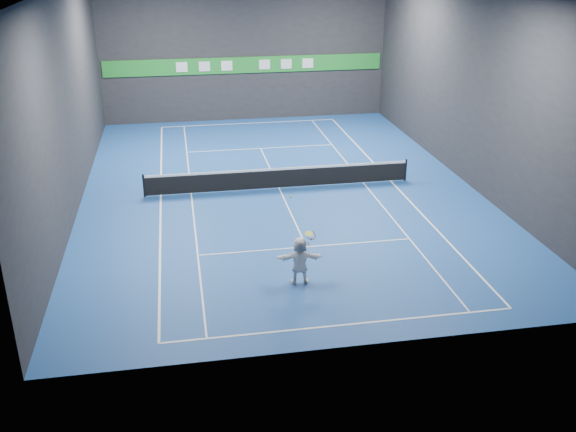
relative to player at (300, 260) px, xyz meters
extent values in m
plane|color=navy|center=(0.78, 9.06, -0.84)|extent=(26.00, 26.00, 0.00)
cube|color=black|center=(0.78, 22.06, 3.66)|extent=(18.00, 0.10, 9.00)
cube|color=black|center=(0.78, -3.94, 3.66)|extent=(18.00, 0.10, 9.00)
cube|color=black|center=(-8.22, 9.06, 3.66)|extent=(0.10, 26.00, 9.00)
cube|color=black|center=(9.78, 9.06, 3.66)|extent=(0.10, 26.00, 9.00)
cube|color=white|center=(0.78, -2.83, -0.83)|extent=(10.98, 0.08, 0.01)
cube|color=white|center=(0.78, 20.95, -0.83)|extent=(10.98, 0.08, 0.01)
cube|color=white|center=(-4.71, 9.06, -0.83)|extent=(0.08, 23.78, 0.01)
cube|color=white|center=(6.27, 9.06, -0.83)|extent=(0.08, 23.78, 0.01)
cube|color=white|center=(-3.33, 9.06, -0.83)|extent=(0.06, 23.78, 0.01)
cube|color=white|center=(4.89, 9.06, -0.83)|extent=(0.06, 23.78, 0.01)
cube|color=white|center=(0.78, 2.66, -0.83)|extent=(8.23, 0.06, 0.01)
cube|color=white|center=(0.78, 15.46, -0.83)|extent=(8.23, 0.06, 0.01)
cube|color=white|center=(0.78, 9.06, -0.83)|extent=(0.06, 12.80, 0.01)
imported|color=white|center=(0.00, 0.00, 0.00)|extent=(1.59, 0.64, 1.67)
sphere|color=yellow|center=(-0.29, 0.18, 2.25)|extent=(0.07, 0.07, 0.07)
cylinder|color=black|center=(-5.42, 9.06, -0.30)|extent=(0.10, 0.10, 1.07)
cylinder|color=black|center=(6.98, 9.06, -0.30)|extent=(0.10, 0.10, 1.07)
cube|color=black|center=(0.78, 9.06, -0.37)|extent=(12.40, 0.03, 0.86)
cube|color=white|center=(0.78, 9.06, 0.11)|extent=(12.40, 0.04, 0.10)
cube|color=#1D8728|center=(0.78, 22.00, 2.66)|extent=(17.64, 0.06, 1.00)
cube|color=white|center=(-3.22, 21.94, 2.66)|extent=(0.70, 0.04, 0.60)
cube|color=silver|center=(-1.82, 21.94, 2.66)|extent=(0.70, 0.04, 0.60)
cube|color=white|center=(-0.42, 21.94, 2.66)|extent=(0.70, 0.04, 0.60)
cube|color=silver|center=(1.98, 21.94, 2.66)|extent=(0.70, 0.04, 0.60)
cube|color=silver|center=(3.38, 21.94, 2.66)|extent=(0.70, 0.04, 0.60)
cube|color=white|center=(4.78, 21.94, 2.66)|extent=(0.70, 0.04, 0.60)
torus|color=#B11F12|center=(0.39, 0.05, 0.87)|extent=(0.43, 0.31, 0.33)
cylinder|color=#DBED53|center=(0.31, 0.05, 0.95)|extent=(0.38, 0.35, 0.15)
cylinder|color=red|center=(0.39, 0.05, 0.74)|extent=(0.04, 0.15, 0.16)
cylinder|color=yellow|center=(0.29, 0.03, 0.57)|extent=(0.12, 0.18, 0.24)
camera|label=1|loc=(-3.75, -18.82, 9.87)|focal=40.00mm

